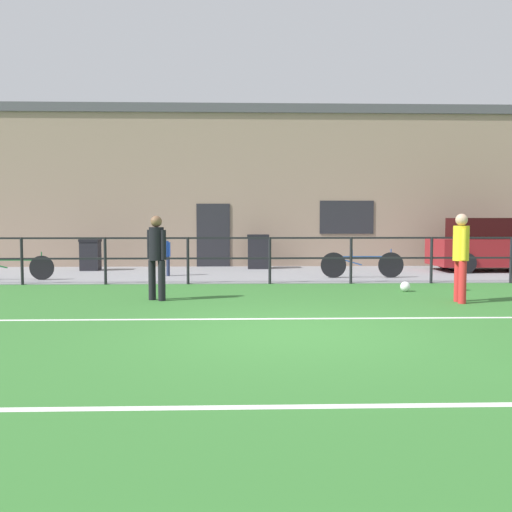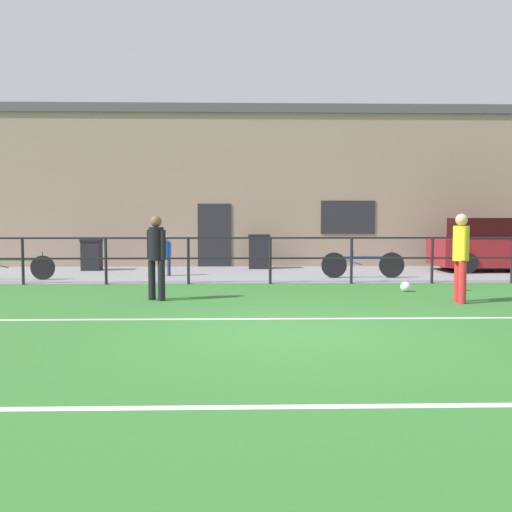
{
  "view_description": "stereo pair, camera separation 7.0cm",
  "coord_description": "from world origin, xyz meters",
  "px_view_note": "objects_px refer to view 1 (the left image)",
  "views": [
    {
      "loc": [
        -0.77,
        -7.81,
        1.58
      ],
      "look_at": [
        -0.39,
        4.46,
        0.79
      ],
      "focal_mm": 39.78,
      "sensor_mm": 36.0,
      "label": 1
    },
    {
      "loc": [
        -0.7,
        -7.81,
        1.58
      ],
      "look_at": [
        -0.39,
        4.46,
        0.79
      ],
      "focal_mm": 39.78,
      "sensor_mm": 36.0,
      "label": 2
    }
  ],
  "objects_px": {
    "soccer_ball_match": "(460,285)",
    "trash_bin_0": "(90,255)",
    "spectator_child": "(165,253)",
    "trash_bin_1": "(258,251)",
    "parked_car_red": "(497,246)",
    "bicycle_parked_0": "(362,265)",
    "soccer_ball_spare": "(405,287)",
    "player_goalkeeper": "(157,252)",
    "player_winger": "(461,252)",
    "bicycle_parked_1": "(7,267)"
  },
  "relations": [
    {
      "from": "soccer_ball_match",
      "to": "soccer_ball_spare",
      "type": "bearing_deg",
      "value": -172.81
    },
    {
      "from": "soccer_ball_match",
      "to": "bicycle_parked_1",
      "type": "xyz_separation_m",
      "value": [
        -10.9,
        2.32,
        0.24
      ]
    },
    {
      "from": "bicycle_parked_0",
      "to": "trash_bin_0",
      "type": "relative_size",
      "value": 2.32
    },
    {
      "from": "spectator_child",
      "to": "bicycle_parked_0",
      "type": "bearing_deg",
      "value": -173.51
    },
    {
      "from": "soccer_ball_match",
      "to": "bicycle_parked_0",
      "type": "relative_size",
      "value": 0.1
    },
    {
      "from": "bicycle_parked_0",
      "to": "parked_car_red",
      "type": "bearing_deg",
      "value": 23.41
    },
    {
      "from": "parked_car_red",
      "to": "trash_bin_0",
      "type": "height_order",
      "value": "parked_car_red"
    },
    {
      "from": "soccer_ball_match",
      "to": "soccer_ball_spare",
      "type": "relative_size",
      "value": 1.0
    },
    {
      "from": "player_winger",
      "to": "soccer_ball_match",
      "type": "relative_size",
      "value": 7.71
    },
    {
      "from": "parked_car_red",
      "to": "bicycle_parked_0",
      "type": "distance_m",
      "value": 4.99
    },
    {
      "from": "soccer_ball_match",
      "to": "parked_car_red",
      "type": "relative_size",
      "value": 0.06
    },
    {
      "from": "soccer_ball_spare",
      "to": "player_winger",
      "type": "bearing_deg",
      "value": -71.71
    },
    {
      "from": "player_winger",
      "to": "soccer_ball_match",
      "type": "xyz_separation_m",
      "value": [
        0.73,
        1.83,
        -0.85
      ]
    },
    {
      "from": "trash_bin_1",
      "to": "player_goalkeeper",
      "type": "bearing_deg",
      "value": -107.79
    },
    {
      "from": "player_winger",
      "to": "parked_car_red",
      "type": "bearing_deg",
      "value": -26.21
    },
    {
      "from": "parked_car_red",
      "to": "trash_bin_1",
      "type": "xyz_separation_m",
      "value": [
        -7.25,
        0.99,
        -0.21
      ]
    },
    {
      "from": "player_winger",
      "to": "bicycle_parked_1",
      "type": "relative_size",
      "value": 0.71
    },
    {
      "from": "spectator_child",
      "to": "soccer_ball_match",
      "type": "bearing_deg",
      "value": 168.5
    },
    {
      "from": "bicycle_parked_1",
      "to": "parked_car_red",
      "type": "bearing_deg",
      "value": 9.25
    },
    {
      "from": "trash_bin_1",
      "to": "parked_car_red",
      "type": "bearing_deg",
      "value": -7.79
    },
    {
      "from": "soccer_ball_spare",
      "to": "trash_bin_1",
      "type": "distance_m",
      "value": 6.5
    },
    {
      "from": "player_goalkeeper",
      "to": "trash_bin_0",
      "type": "relative_size",
      "value": 1.72
    },
    {
      "from": "player_goalkeeper",
      "to": "trash_bin_0",
      "type": "bearing_deg",
      "value": -32.62
    },
    {
      "from": "soccer_ball_match",
      "to": "spectator_child",
      "type": "distance_m",
      "value": 7.71
    },
    {
      "from": "bicycle_parked_0",
      "to": "soccer_ball_spare",
      "type": "bearing_deg",
      "value": -82.76
    },
    {
      "from": "player_goalkeeper",
      "to": "soccer_ball_match",
      "type": "distance_m",
      "value": 6.73
    },
    {
      "from": "player_goalkeeper",
      "to": "bicycle_parked_1",
      "type": "bearing_deg",
      "value": -7.39
    },
    {
      "from": "spectator_child",
      "to": "bicycle_parked_0",
      "type": "height_order",
      "value": "spectator_child"
    },
    {
      "from": "trash_bin_1",
      "to": "trash_bin_0",
      "type": "bearing_deg",
      "value": -174.35
    },
    {
      "from": "soccer_ball_spare",
      "to": "spectator_child",
      "type": "xyz_separation_m",
      "value": [
        -5.68,
        3.43,
        0.55
      ]
    },
    {
      "from": "soccer_ball_match",
      "to": "trash_bin_0",
      "type": "distance_m",
      "value": 10.75
    },
    {
      "from": "player_goalkeeper",
      "to": "player_winger",
      "type": "bearing_deg",
      "value": -152.02
    },
    {
      "from": "bicycle_parked_1",
      "to": "trash_bin_0",
      "type": "height_order",
      "value": "trash_bin_0"
    },
    {
      "from": "spectator_child",
      "to": "trash_bin_1",
      "type": "distance_m",
      "value": 3.51
    },
    {
      "from": "player_goalkeeper",
      "to": "bicycle_parked_0",
      "type": "height_order",
      "value": "player_goalkeeper"
    },
    {
      "from": "player_winger",
      "to": "bicycle_parked_1",
      "type": "distance_m",
      "value": 11.0
    },
    {
      "from": "player_goalkeeper",
      "to": "trash_bin_0",
      "type": "xyz_separation_m",
      "value": [
        -2.94,
        6.4,
        -0.43
      ]
    },
    {
      "from": "soccer_ball_spare",
      "to": "trash_bin_0",
      "type": "height_order",
      "value": "trash_bin_0"
    },
    {
      "from": "player_goalkeeper",
      "to": "player_winger",
      "type": "height_order",
      "value": "player_winger"
    },
    {
      "from": "player_winger",
      "to": "bicycle_parked_0",
      "type": "relative_size",
      "value": 0.76
    },
    {
      "from": "player_goalkeeper",
      "to": "bicycle_parked_0",
      "type": "bearing_deg",
      "value": -108.42
    },
    {
      "from": "player_winger",
      "to": "spectator_child",
      "type": "distance_m",
      "value": 8.06
    },
    {
      "from": "spectator_child",
      "to": "trash_bin_0",
      "type": "height_order",
      "value": "spectator_child"
    },
    {
      "from": "parked_car_red",
      "to": "player_winger",
      "type": "bearing_deg",
      "value": -119.72
    },
    {
      "from": "soccer_ball_spare",
      "to": "trash_bin_0",
      "type": "bearing_deg",
      "value": 147.52
    },
    {
      "from": "player_goalkeeper",
      "to": "soccer_ball_spare",
      "type": "relative_size",
      "value": 7.52
    },
    {
      "from": "parked_car_red",
      "to": "bicycle_parked_0",
      "type": "height_order",
      "value": "parked_car_red"
    },
    {
      "from": "player_goalkeeper",
      "to": "bicycle_parked_1",
      "type": "height_order",
      "value": "player_goalkeeper"
    },
    {
      "from": "bicycle_parked_0",
      "to": "trash_bin_1",
      "type": "height_order",
      "value": "trash_bin_1"
    },
    {
      "from": "player_winger",
      "to": "bicycle_parked_0",
      "type": "xyz_separation_m",
      "value": [
        -0.9,
        4.43,
        -0.58
      ]
    }
  ]
}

